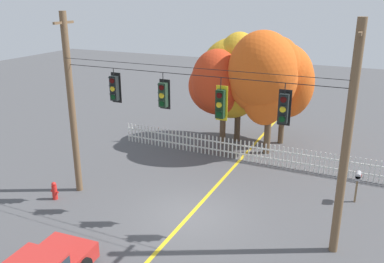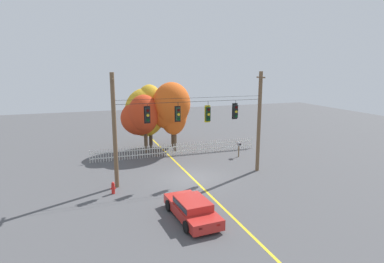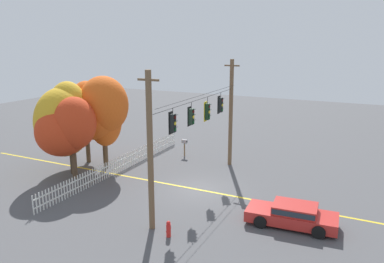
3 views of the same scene
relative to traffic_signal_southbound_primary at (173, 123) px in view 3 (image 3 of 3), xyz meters
name	(u,v)px [view 3 (image 3 of 3)]	position (x,y,z in m)	size (l,w,h in m)	color
ground	(199,190)	(3.22, -0.01, -4.88)	(80.00, 80.00, 0.00)	#4C4C4F
lane_centerline_stripe	(199,190)	(3.22, -0.01, -4.88)	(0.16, 36.00, 0.01)	gold
signal_support_span	(199,128)	(3.22, -0.01, -0.93)	(11.21, 1.10, 7.76)	brown
traffic_signal_southbound_primary	(173,123)	(0.00, 0.00, 0.00)	(0.43, 0.38, 1.39)	black
traffic_signal_eastbound_side	(191,116)	(2.17, 0.00, -0.05)	(0.43, 0.38, 1.40)	black
traffic_signal_westbound_side	(207,112)	(4.44, 0.00, -0.15)	(0.43, 0.38, 1.56)	black
traffic_signal_northbound_secondary	(220,105)	(6.64, 0.00, -0.06)	(0.43, 0.38, 1.45)	black
white_picket_fence	(121,163)	(4.00, 6.41, -4.32)	(15.64, 0.06, 1.12)	silver
autumn_maple_near_fence	(67,128)	(1.13, 8.40, -1.36)	(3.69, 3.82, 5.58)	brown
autumn_maple_mid	(65,120)	(1.78, 9.17, -0.99)	(3.93, 3.57, 6.43)	#473828
autumn_oak_far_east	(101,111)	(3.82, 7.80, -0.65)	(3.74, 3.87, 6.69)	brown
autumn_maple_far_west	(83,111)	(4.33, 9.96, -0.90)	(3.94, 3.49, 6.24)	brown
parked_car	(292,214)	(1.06, -6.16, -4.28)	(2.13, 4.53, 1.15)	red
fire_hydrant	(169,229)	(-2.62, -1.15, -4.49)	(0.38, 0.22, 0.80)	red
roadside_mailbox	(184,143)	(9.11, 3.99, -3.77)	(0.25, 0.44, 1.37)	brown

